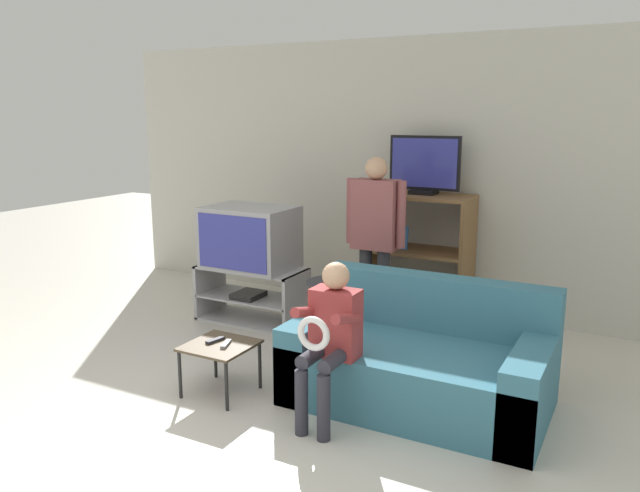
{
  "coord_description": "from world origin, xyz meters",
  "views": [
    {
      "loc": [
        2.2,
        -2.2,
        1.9
      ],
      "look_at": [
        -0.01,
        1.92,
        0.9
      ],
      "focal_mm": 35.0,
      "sensor_mm": 36.0,
      "label": 1
    }
  ],
  "objects_px": {
    "television_flat": "(425,166)",
    "snack_table": "(220,350)",
    "media_shelf": "(418,256)",
    "folding_stool": "(329,294)",
    "remote_control_black": "(215,340)",
    "person_standing_adult": "(375,230)",
    "tv_stand": "(252,295)",
    "couch": "(420,363)",
    "remote_control_white": "(226,344)",
    "television_main": "(250,238)",
    "person_seated_child": "(330,332)"
  },
  "relations": [
    {
      "from": "media_shelf",
      "to": "person_seated_child",
      "type": "xyz_separation_m",
      "value": [
        0.21,
        -2.2,
        -0.01
      ]
    },
    {
      "from": "television_main",
      "to": "remote_control_white",
      "type": "height_order",
      "value": "television_main"
    },
    {
      "from": "tv_stand",
      "to": "folding_stool",
      "type": "xyz_separation_m",
      "value": [
        0.99,
        -0.37,
        0.24
      ]
    },
    {
      "from": "media_shelf",
      "to": "folding_stool",
      "type": "bearing_deg",
      "value": -105.26
    },
    {
      "from": "media_shelf",
      "to": "television_main",
      "type": "bearing_deg",
      "value": -148.43
    },
    {
      "from": "tv_stand",
      "to": "television_main",
      "type": "relative_size",
      "value": 1.26
    },
    {
      "from": "person_seated_child",
      "to": "television_main",
      "type": "bearing_deg",
      "value": 137.86
    },
    {
      "from": "tv_stand",
      "to": "couch",
      "type": "height_order",
      "value": "couch"
    },
    {
      "from": "couch",
      "to": "person_standing_adult",
      "type": "height_order",
      "value": "person_standing_adult"
    },
    {
      "from": "person_standing_adult",
      "to": "television_flat",
      "type": "bearing_deg",
      "value": 74.93
    },
    {
      "from": "television_main",
      "to": "snack_table",
      "type": "height_order",
      "value": "television_main"
    },
    {
      "from": "television_main",
      "to": "television_flat",
      "type": "distance_m",
      "value": 1.71
    },
    {
      "from": "television_main",
      "to": "media_shelf",
      "type": "relative_size",
      "value": 0.68
    },
    {
      "from": "folding_stool",
      "to": "remote_control_black",
      "type": "height_order",
      "value": "folding_stool"
    },
    {
      "from": "folding_stool",
      "to": "snack_table",
      "type": "xyz_separation_m",
      "value": [
        -0.31,
        -1.02,
        -0.18
      ]
    },
    {
      "from": "media_shelf",
      "to": "snack_table",
      "type": "distance_m",
      "value": 2.3
    },
    {
      "from": "television_flat",
      "to": "remote_control_white",
      "type": "relative_size",
      "value": 4.57
    },
    {
      "from": "snack_table",
      "to": "person_seated_child",
      "type": "relative_size",
      "value": 0.43
    },
    {
      "from": "television_main",
      "to": "media_shelf",
      "type": "bearing_deg",
      "value": 31.57
    },
    {
      "from": "remote_control_black",
      "to": "person_standing_adult",
      "type": "relative_size",
      "value": 0.09
    },
    {
      "from": "television_flat",
      "to": "media_shelf",
      "type": "bearing_deg",
      "value": -141.48
    },
    {
      "from": "media_shelf",
      "to": "folding_stool",
      "type": "relative_size",
      "value": 1.95
    },
    {
      "from": "folding_stool",
      "to": "person_standing_adult",
      "type": "bearing_deg",
      "value": 72.35
    },
    {
      "from": "media_shelf",
      "to": "remote_control_white",
      "type": "height_order",
      "value": "media_shelf"
    },
    {
      "from": "television_main",
      "to": "couch",
      "type": "distance_m",
      "value": 2.18
    },
    {
      "from": "tv_stand",
      "to": "television_flat",
      "type": "distance_m",
      "value": 1.97
    },
    {
      "from": "tv_stand",
      "to": "media_shelf",
      "type": "bearing_deg",
      "value": 31.73
    },
    {
      "from": "media_shelf",
      "to": "remote_control_black",
      "type": "distance_m",
      "value": 2.29
    },
    {
      "from": "television_flat",
      "to": "remote_control_black",
      "type": "distance_m",
      "value": 2.54
    },
    {
      "from": "person_standing_adult",
      "to": "folding_stool",
      "type": "bearing_deg",
      "value": -107.65
    },
    {
      "from": "snack_table",
      "to": "person_standing_adult",
      "type": "height_order",
      "value": "person_standing_adult"
    },
    {
      "from": "tv_stand",
      "to": "couch",
      "type": "distance_m",
      "value": 2.11
    },
    {
      "from": "media_shelf",
      "to": "television_flat",
      "type": "distance_m",
      "value": 0.83
    },
    {
      "from": "remote_control_white",
      "to": "snack_table",
      "type": "bearing_deg",
      "value": 163.98
    },
    {
      "from": "snack_table",
      "to": "television_flat",
      "type": "bearing_deg",
      "value": 73.38
    },
    {
      "from": "media_shelf",
      "to": "person_standing_adult",
      "type": "height_order",
      "value": "person_standing_adult"
    },
    {
      "from": "person_standing_adult",
      "to": "person_seated_child",
      "type": "relative_size",
      "value": 1.53
    },
    {
      "from": "television_flat",
      "to": "remote_control_white",
      "type": "xyz_separation_m",
      "value": [
        -0.61,
        -2.22,
        -1.06
      ]
    },
    {
      "from": "tv_stand",
      "to": "folding_stool",
      "type": "height_order",
      "value": "folding_stool"
    },
    {
      "from": "folding_stool",
      "to": "remote_control_white",
      "type": "height_order",
      "value": "folding_stool"
    },
    {
      "from": "media_shelf",
      "to": "person_seated_child",
      "type": "height_order",
      "value": "media_shelf"
    },
    {
      "from": "television_flat",
      "to": "folding_stool",
      "type": "xyz_separation_m",
      "value": [
        -0.35,
        -1.2,
        -0.93
      ]
    },
    {
      "from": "folding_stool",
      "to": "person_standing_adult",
      "type": "distance_m",
      "value": 0.71
    },
    {
      "from": "television_main",
      "to": "remote_control_black",
      "type": "bearing_deg",
      "value": -65.13
    },
    {
      "from": "television_flat",
      "to": "snack_table",
      "type": "xyz_separation_m",
      "value": [
        -0.66,
        -2.22,
        -1.11
      ]
    },
    {
      "from": "folding_stool",
      "to": "snack_table",
      "type": "relative_size",
      "value": 1.38
    },
    {
      "from": "folding_stool",
      "to": "person_seated_child",
      "type": "height_order",
      "value": "person_seated_child"
    },
    {
      "from": "person_seated_child",
      "to": "television_flat",
      "type": "bearing_deg",
      "value": 94.77
    },
    {
      "from": "television_flat",
      "to": "couch",
      "type": "relative_size",
      "value": 0.4
    },
    {
      "from": "snack_table",
      "to": "media_shelf",
      "type": "bearing_deg",
      "value": 73.88
    }
  ]
}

